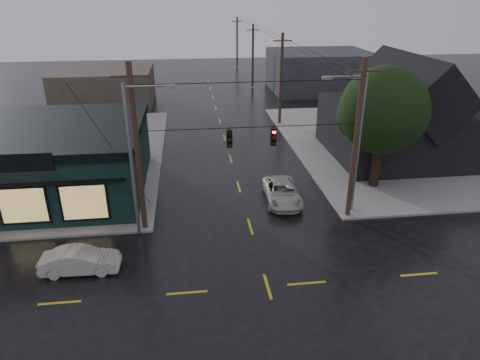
{
  "coord_description": "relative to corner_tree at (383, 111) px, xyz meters",
  "views": [
    {
      "loc": [
        -3.51,
        -17.06,
        13.49
      ],
      "look_at": [
        -0.77,
        4.99,
        3.67
      ],
      "focal_mm": 32.0,
      "sensor_mm": 36.0,
      "label": 1
    }
  ],
  "objects": [
    {
      "name": "ground_plane",
      "position": [
        -10.07,
        -10.76,
        -5.83
      ],
      "size": [
        160.0,
        160.0,
        0.0
      ],
      "primitive_type": "plane",
      "color": "black"
    },
    {
      "name": "sidewalk_nw",
      "position": [
        -30.07,
        9.24,
        -5.75
      ],
      "size": [
        28.0,
        28.0,
        0.15
      ],
      "primitive_type": "cube",
      "color": "gray",
      "rests_on": "ground"
    },
    {
      "name": "sidewalk_ne",
      "position": [
        9.93,
        9.24,
        -5.75
      ],
      "size": [
        28.0,
        28.0,
        0.15
      ],
      "primitive_type": "cube",
      "color": "gray",
      "rests_on": "ground"
    },
    {
      "name": "pizza_shop",
      "position": [
        -25.07,
        2.19,
        -3.27
      ],
      "size": [
        16.3,
        12.34,
        4.9
      ],
      "color": "black",
      "rests_on": "ground"
    },
    {
      "name": "ne_building",
      "position": [
        4.93,
        6.24,
        -1.36
      ],
      "size": [
        12.6,
        11.6,
        8.75
      ],
      "color": "black",
      "rests_on": "ground"
    },
    {
      "name": "corner_tree",
      "position": [
        0.0,
        0.0,
        0.0
      ],
      "size": [
        6.23,
        6.23,
        8.83
      ],
      "color": "black",
      "rests_on": "ground"
    },
    {
      "name": "utility_pole_nw",
      "position": [
        -16.57,
        -4.26,
        -5.83
      ],
      "size": [
        2.0,
        0.32,
        10.15
      ],
      "primitive_type": null,
      "color": "#311F16",
      "rests_on": "ground"
    },
    {
      "name": "utility_pole_ne",
      "position": [
        -3.57,
        -4.26,
        -5.83
      ],
      "size": [
        2.0,
        0.32,
        10.15
      ],
      "primitive_type": null,
      "color": "#311F16",
      "rests_on": "ground"
    },
    {
      "name": "utility_pole_far_a",
      "position": [
        -3.57,
        17.24,
        -5.83
      ],
      "size": [
        2.0,
        0.32,
        9.65
      ],
      "primitive_type": null,
      "color": "#311F16",
      "rests_on": "ground"
    },
    {
      "name": "utility_pole_far_b",
      "position": [
        -3.57,
        37.24,
        -5.83
      ],
      "size": [
        2.0,
        0.32,
        9.15
      ],
      "primitive_type": null,
      "color": "#311F16",
      "rests_on": "ground"
    },
    {
      "name": "utility_pole_far_c",
      "position": [
        -3.57,
        57.24,
        -5.83
      ],
      "size": [
        2.0,
        0.32,
        9.15
      ],
      "primitive_type": null,
      "color": "#311F16",
      "rests_on": "ground"
    },
    {
      "name": "span_signal_assembly",
      "position": [
        -9.97,
        -4.26,
        -0.13
      ],
      "size": [
        13.0,
        0.48,
        1.23
      ],
      "color": "black",
      "rests_on": "ground"
    },
    {
      "name": "streetlight_nw",
      "position": [
        -16.87,
        -4.96,
        -5.83
      ],
      "size": [
        5.4,
        0.3,
        9.15
      ],
      "primitive_type": null,
      "color": "gray",
      "rests_on": "ground"
    },
    {
      "name": "streetlight_ne",
      "position": [
        -3.07,
        -3.56,
        -5.83
      ],
      "size": [
        5.4,
        0.3,
        9.15
      ],
      "primitive_type": null,
      "color": "gray",
      "rests_on": "ground"
    },
    {
      "name": "bg_building_west",
      "position": [
        -24.07,
        29.24,
        -3.63
      ],
      "size": [
        12.0,
        10.0,
        4.4
      ],
      "primitive_type": "cube",
      "color": "#39302A",
      "rests_on": "ground"
    },
    {
      "name": "bg_building_east",
      "position": [
        5.93,
        34.24,
        -3.03
      ],
      "size": [
        14.0,
        12.0,
        5.6
      ],
      "primitive_type": "cube",
      "color": "#28272D",
      "rests_on": "ground"
    },
    {
      "name": "sedan_cream",
      "position": [
        -19.54,
        -8.3,
        -5.17
      ],
      "size": [
        4.03,
        1.46,
        1.32
      ],
      "primitive_type": "imported",
      "rotation": [
        0.0,
        0.0,
        1.56
      ],
      "color": "beige",
      "rests_on": "ground"
    },
    {
      "name": "suv_silver",
      "position": [
        -7.35,
        -1.52,
        -5.14
      ],
      "size": [
        2.5,
        5.06,
        1.38
      ],
      "primitive_type": "imported",
      "rotation": [
        0.0,
        0.0,
        -0.04
      ],
      "color": "#B1B0A3",
      "rests_on": "ground"
    }
  ]
}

